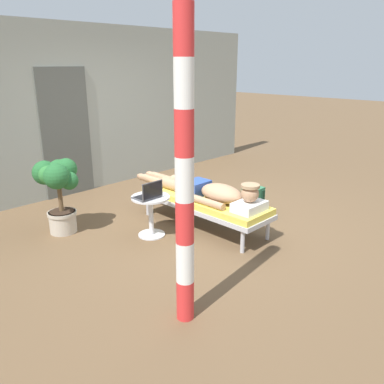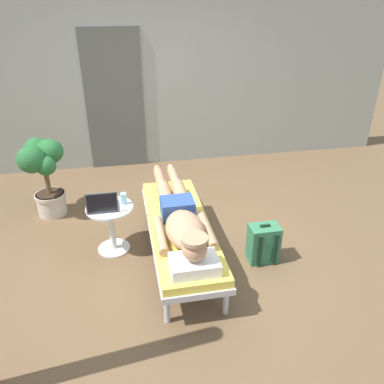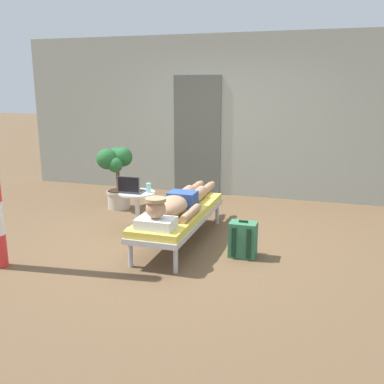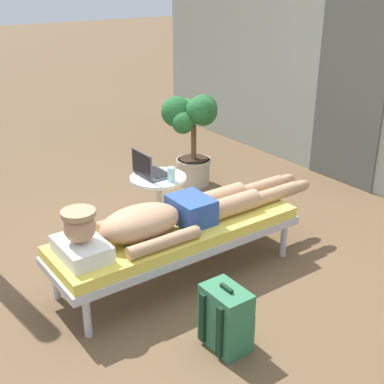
% 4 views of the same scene
% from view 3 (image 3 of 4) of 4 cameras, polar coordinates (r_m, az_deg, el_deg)
% --- Properties ---
extents(ground_plane, '(40.00, 40.00, 0.00)m').
position_cam_3_polar(ground_plane, '(5.52, -0.34, -6.13)').
color(ground_plane, brown).
extents(house_wall_back, '(7.60, 0.20, 2.70)m').
position_cam_3_polar(house_wall_back, '(7.61, 4.87, 9.74)').
color(house_wall_back, '#999E93').
rests_on(house_wall_back, ground).
extents(house_door_panel, '(0.84, 0.03, 2.04)m').
position_cam_3_polar(house_door_panel, '(7.68, 0.67, 7.35)').
color(house_door_panel, '#545651').
rests_on(house_door_panel, ground).
extents(lounge_chair, '(0.61, 1.91, 0.42)m').
position_cam_3_polar(lounge_chair, '(5.30, -1.64, -3.06)').
color(lounge_chair, '#B7B7BC').
rests_on(lounge_chair, ground).
extents(person_reclining, '(0.53, 2.17, 0.33)m').
position_cam_3_polar(person_reclining, '(5.19, -1.92, -1.45)').
color(person_reclining, white).
rests_on(person_reclining, lounge_chair).
extents(side_table, '(0.48, 0.48, 0.52)m').
position_cam_3_polar(side_table, '(5.78, -7.12, -1.62)').
color(side_table, silver).
rests_on(side_table, ground).
extents(laptop, '(0.31, 0.24, 0.23)m').
position_cam_3_polar(laptop, '(5.71, -7.95, 0.49)').
color(laptop, '#4C4C51').
rests_on(laptop, side_table).
extents(drink_glass, '(0.06, 0.06, 0.12)m').
position_cam_3_polar(drink_glass, '(5.70, -5.67, 0.56)').
color(drink_glass, '#99D8E5').
rests_on(drink_glass, side_table).
extents(backpack, '(0.30, 0.26, 0.42)m').
position_cam_3_polar(backpack, '(4.96, 6.64, -6.18)').
color(backpack, '#33724C').
rests_on(backpack, ground).
extents(potted_plant, '(0.49, 0.64, 0.96)m').
position_cam_3_polar(potted_plant, '(6.83, -9.76, 3.15)').
color(potted_plant, '#BFB29E').
rests_on(potted_plant, ground).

